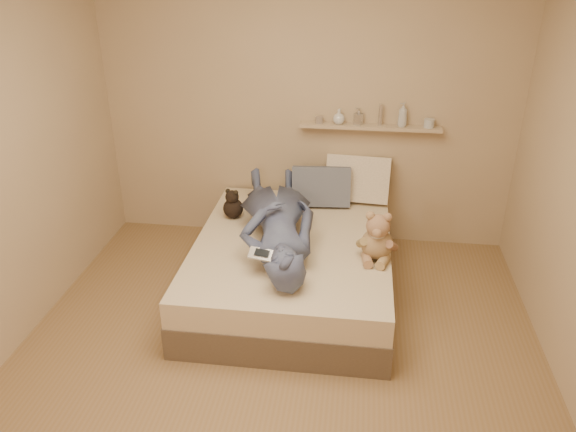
# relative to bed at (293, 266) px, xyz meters

# --- Properties ---
(room) EXTENTS (3.80, 3.80, 3.80)m
(room) POSITION_rel_bed_xyz_m (0.00, -0.93, 1.08)
(room) COLOR olive
(room) RESTS_ON ground
(bed) EXTENTS (1.50, 1.90, 0.45)m
(bed) POSITION_rel_bed_xyz_m (0.00, 0.00, 0.00)
(bed) COLOR brown
(bed) RESTS_ON floor
(game_console) EXTENTS (0.21, 0.12, 0.07)m
(game_console) POSITION_rel_bed_xyz_m (-0.14, -0.53, 0.40)
(game_console) COLOR silver
(game_console) RESTS_ON bed
(teddy_bear) EXTENTS (0.31, 0.30, 0.38)m
(teddy_bear) POSITION_rel_bed_xyz_m (0.63, -0.19, 0.38)
(teddy_bear) COLOR #91794F
(teddy_bear) RESTS_ON bed
(dark_plush) EXTENTS (0.17, 0.17, 0.26)m
(dark_plush) POSITION_rel_bed_xyz_m (-0.54, 0.34, 0.34)
(dark_plush) COLOR black
(dark_plush) RESTS_ON bed
(pillow_cream) EXTENTS (0.57, 0.32, 0.43)m
(pillow_cream) POSITION_rel_bed_xyz_m (0.47, 0.83, 0.43)
(pillow_cream) COLOR beige
(pillow_cream) RESTS_ON bed
(pillow_grey) EXTENTS (0.52, 0.27, 0.37)m
(pillow_grey) POSITION_rel_bed_xyz_m (0.16, 0.69, 0.40)
(pillow_grey) COLOR slate
(pillow_grey) RESTS_ON bed
(person) EXTENTS (0.90, 1.66, 0.38)m
(person) POSITION_rel_bed_xyz_m (-0.12, -0.03, 0.41)
(person) COLOR #495672
(person) RESTS_ON bed
(wall_shelf) EXTENTS (1.20, 0.12, 0.03)m
(wall_shelf) POSITION_rel_bed_xyz_m (0.55, 0.91, 0.88)
(wall_shelf) COLOR tan
(wall_shelf) RESTS_ON wall_back
(shelf_bottles) EXTENTS (1.00, 0.14, 0.20)m
(shelf_bottles) POSITION_rel_bed_xyz_m (0.56, 0.91, 0.96)
(shelf_bottles) COLOR gray
(shelf_bottles) RESTS_ON wall_shelf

